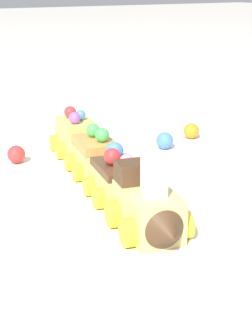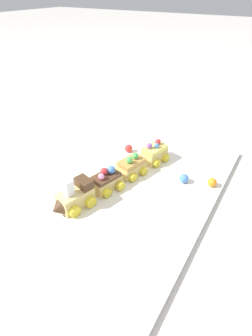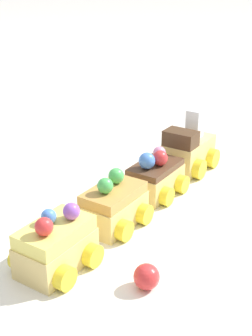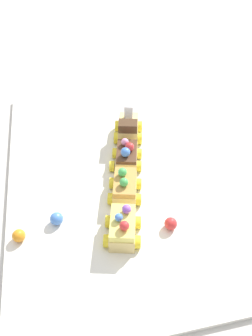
{
  "view_description": "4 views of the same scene",
  "coord_description": "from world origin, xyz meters",
  "px_view_note": "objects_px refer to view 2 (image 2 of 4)",
  "views": [
    {
      "loc": [
        0.55,
        -0.36,
        0.25
      ],
      "look_at": [
        0.04,
        -0.04,
        0.05
      ],
      "focal_mm": 60.0,
      "sensor_mm": 36.0,
      "label": 1
    },
    {
      "loc": [
        0.47,
        0.3,
        0.47
      ],
      "look_at": [
        -0.03,
        -0.01,
        0.05
      ],
      "focal_mm": 28.0,
      "sensor_mm": 36.0,
      "label": 2
    },
    {
      "loc": [
        -0.51,
        -0.18,
        0.3
      ],
      "look_at": [
        -0.0,
        -0.01,
        0.06
      ],
      "focal_mm": 50.0,
      "sensor_mm": 36.0,
      "label": 3
    },
    {
      "loc": [
        -0.51,
        0.08,
        0.55
      ],
      "look_at": [
        -0.03,
        -0.02,
        0.05
      ],
      "focal_mm": 35.0,
      "sensor_mm": 36.0,
      "label": 4
    }
  ],
  "objects_px": {
    "cake_train_locomotive": "(74,198)",
    "cake_car_caramel": "(131,167)",
    "cake_car_lemon": "(154,154)",
    "gumball_blue": "(184,178)",
    "gumball_orange": "(212,182)",
    "gumball_red": "(129,148)",
    "cake_car_chocolate": "(106,181)"
  },
  "relations": [
    {
      "from": "cake_car_caramel",
      "to": "gumball_red",
      "type": "relative_size",
      "value": 3.51
    },
    {
      "from": "cake_car_chocolate",
      "to": "gumball_blue",
      "type": "distance_m",
      "value": 0.22
    },
    {
      "from": "cake_car_lemon",
      "to": "gumball_red",
      "type": "xyz_separation_m",
      "value": [
        -0.0,
        -0.09,
        -0.01
      ]
    },
    {
      "from": "cake_car_chocolate",
      "to": "gumball_red",
      "type": "height_order",
      "value": "cake_car_chocolate"
    },
    {
      "from": "cake_train_locomotive",
      "to": "cake_car_caramel",
      "type": "xyz_separation_m",
      "value": [
        -0.19,
        0.05,
        -0.0
      ]
    },
    {
      "from": "cake_car_lemon",
      "to": "gumball_blue",
      "type": "relative_size",
      "value": 3.41
    },
    {
      "from": "cake_car_caramel",
      "to": "cake_car_lemon",
      "type": "bearing_deg",
      "value": -179.8
    },
    {
      "from": "cake_car_lemon",
      "to": "cake_train_locomotive",
      "type": "bearing_deg",
      "value": 0.03
    },
    {
      "from": "gumball_orange",
      "to": "cake_train_locomotive",
      "type": "bearing_deg",
      "value": -45.66
    },
    {
      "from": "gumball_orange",
      "to": "gumball_red",
      "type": "xyz_separation_m",
      "value": [
        -0.03,
        -0.29,
        0.0
      ]
    },
    {
      "from": "cake_train_locomotive",
      "to": "cake_car_caramel",
      "type": "distance_m",
      "value": 0.2
    },
    {
      "from": "cake_car_chocolate",
      "to": "gumball_red",
      "type": "distance_m",
      "value": 0.2
    },
    {
      "from": "cake_car_chocolate",
      "to": "gumball_blue",
      "type": "height_order",
      "value": "cake_car_chocolate"
    },
    {
      "from": "cake_car_lemon",
      "to": "gumball_orange",
      "type": "relative_size",
      "value": 3.53
    },
    {
      "from": "cake_car_lemon",
      "to": "gumball_orange",
      "type": "bearing_deg",
      "value": 95.14
    },
    {
      "from": "gumball_blue",
      "to": "gumball_red",
      "type": "relative_size",
      "value": 1.03
    },
    {
      "from": "gumball_blue",
      "to": "gumball_orange",
      "type": "distance_m",
      "value": 0.08
    },
    {
      "from": "cake_car_chocolate",
      "to": "gumball_blue",
      "type": "relative_size",
      "value": 3.41
    },
    {
      "from": "cake_car_caramel",
      "to": "gumball_red",
      "type": "distance_m",
      "value": 0.12
    },
    {
      "from": "gumball_orange",
      "to": "cake_car_lemon",
      "type": "bearing_deg",
      "value": -99.05
    },
    {
      "from": "cake_car_caramel",
      "to": "gumball_red",
      "type": "xyz_separation_m",
      "value": [
        -0.1,
        -0.07,
        -0.01
      ]
    },
    {
      "from": "cake_train_locomotive",
      "to": "cake_car_lemon",
      "type": "relative_size",
      "value": 1.32
    },
    {
      "from": "cake_train_locomotive",
      "to": "cake_car_chocolate",
      "type": "height_order",
      "value": "cake_train_locomotive"
    },
    {
      "from": "gumball_red",
      "to": "gumball_orange",
      "type": "bearing_deg",
      "value": 83.55
    },
    {
      "from": "cake_car_chocolate",
      "to": "gumball_orange",
      "type": "bearing_deg",
      "value": 137.65
    },
    {
      "from": "cake_car_caramel",
      "to": "gumball_orange",
      "type": "height_order",
      "value": "cake_car_caramel"
    },
    {
      "from": "cake_car_chocolate",
      "to": "cake_car_lemon",
      "type": "distance_m",
      "value": 0.2
    },
    {
      "from": "cake_car_lemon",
      "to": "gumball_blue",
      "type": "xyz_separation_m",
      "value": [
        0.06,
        0.12,
        -0.01
      ]
    },
    {
      "from": "gumball_orange",
      "to": "gumball_red",
      "type": "distance_m",
      "value": 0.29
    },
    {
      "from": "cake_train_locomotive",
      "to": "gumball_orange",
      "type": "xyz_separation_m",
      "value": [
        -0.26,
        0.27,
        -0.01
      ]
    },
    {
      "from": "gumball_blue",
      "to": "cake_car_caramel",
      "type": "bearing_deg",
      "value": -73.75
    },
    {
      "from": "cake_train_locomotive",
      "to": "cake_car_caramel",
      "type": "relative_size",
      "value": 1.32
    }
  ]
}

